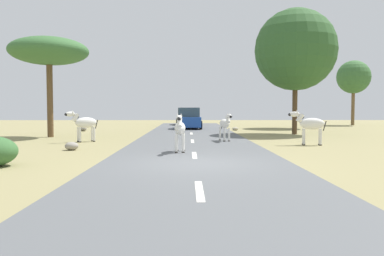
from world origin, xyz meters
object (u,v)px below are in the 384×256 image
object	(u,v)px
zebra_3	(84,123)
tree_3	(354,77)
tree_2	(296,50)
zebra_2	(310,124)
tree_1	(49,52)
car_1	(186,117)
rock_1	(72,146)
rock_4	(83,129)
tree_0	(295,75)
zebra_1	(180,129)
zebra_0	(225,124)
car_0	(189,119)
rock_3	(235,129)

from	to	relation	value
zebra_3	tree_3	world-z (taller)	tree_3
zebra_3	tree_2	world-z (taller)	tree_2
zebra_2	tree_1	size ratio (longest dim) A/B	0.29
car_1	rock_1	distance (m)	24.30
car_1	rock_4	world-z (taller)	car_1
tree_0	rock_4	distance (m)	18.32
zebra_1	tree_2	bearing A→B (deg)	-122.97
zebra_1	rock_1	xyz separation A→B (m)	(-4.52, 1.21, -0.78)
tree_1	rock_1	world-z (taller)	tree_1
zebra_1	tree_2	size ratio (longest dim) A/B	0.19
rock_1	rock_4	xyz separation A→B (m)	(-3.15, 13.41, 0.02)
tree_1	zebra_0	bearing A→B (deg)	-19.02
car_0	rock_4	distance (m)	8.50
zebra_3	rock_3	xyz separation A→B (m)	(9.06, 10.33, -0.85)
zebra_2	zebra_0	bearing A→B (deg)	75.10
car_1	tree_1	distance (m)	18.84
zebra_0	rock_4	distance (m)	13.78
tree_1	tree_2	size ratio (longest dim) A/B	0.72
zebra_3	car_0	bearing A→B (deg)	-58.54
zebra_3	tree_3	bearing A→B (deg)	-82.74
zebra_0	zebra_1	distance (m)	5.53
zebra_0	rock_3	bearing A→B (deg)	-114.93
car_1	rock_4	distance (m)	13.04
tree_2	tree_3	size ratio (longest dim) A/B	1.26
rock_4	tree_0	bearing A→B (deg)	13.69
zebra_1	rock_3	world-z (taller)	zebra_1
zebra_2	rock_4	bearing A→B (deg)	60.33
zebra_0	tree_2	world-z (taller)	tree_2
car_1	zebra_1	bearing A→B (deg)	88.71
tree_0	tree_3	distance (m)	9.75
rock_1	zebra_3	bearing A→B (deg)	97.48
zebra_3	rock_1	distance (m)	4.04
car_1	tree_3	size ratio (longest dim) A/B	0.66
zebra_2	rock_1	size ratio (longest dim) A/B	3.14
zebra_2	zebra_3	bearing A→B (deg)	90.47
rock_4	zebra_2	bearing A→B (deg)	-39.52
car_0	rock_1	bearing A→B (deg)	-108.39
car_0	car_1	size ratio (longest dim) A/B	1.00
tree_3	rock_4	world-z (taller)	tree_3
tree_3	rock_3	distance (m)	16.91
rock_3	zebra_1	bearing A→B (deg)	-104.60
tree_3	rock_3	bearing A→B (deg)	-144.68
zebra_0	car_1	xyz separation A→B (m)	(-2.09, 19.98, -0.07)
zebra_0	tree_3	bearing A→B (deg)	-142.34
rock_1	tree_2	bearing A→B (deg)	39.41
tree_1	rock_4	distance (m)	7.79
tree_1	car_0	bearing A→B (deg)	45.66
zebra_0	car_1	bearing A→B (deg)	-99.13
tree_0	rock_3	world-z (taller)	tree_0
zebra_0	zebra_3	size ratio (longest dim) A/B	0.92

